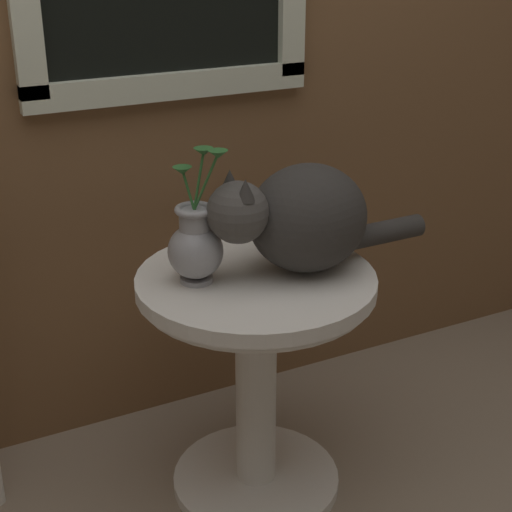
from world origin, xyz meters
TOP-DOWN VIEW (x-y plane):
  - wicker_side_table at (0.23, 0.18)m, footprint 0.58×0.58m
  - cat at (0.34, 0.16)m, footprint 0.59×0.26m
  - pewter_vase_with_ivy at (0.09, 0.21)m, footprint 0.13×0.13m

SIDE VIEW (x-z plane):
  - wicker_side_table at x=0.23m, z-range 0.12..0.73m
  - pewter_vase_with_ivy at x=0.09m, z-range 0.55..0.87m
  - cat at x=0.34m, z-range 0.62..0.88m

